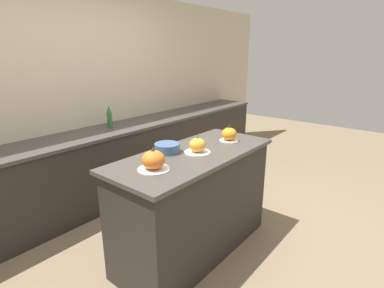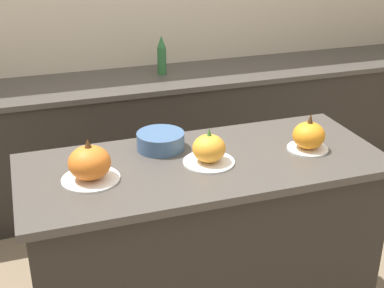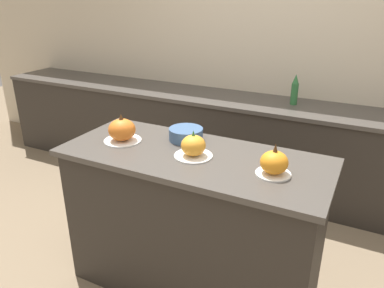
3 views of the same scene
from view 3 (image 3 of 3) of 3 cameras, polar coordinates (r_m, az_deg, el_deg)
name	(u,v)px [view 3 (image 3 of 3)]	position (r m, az deg, el deg)	size (l,w,h in m)	color
ground_plane	(193,283)	(2.70, 0.13, -20.47)	(12.00, 12.00, 0.00)	#847056
wall_back	(278,57)	(3.71, 13.02, 12.79)	(8.00, 0.06, 2.50)	beige
kitchen_island	(193,224)	(2.40, 0.14, -12.03)	(1.58, 0.67, 0.96)	#2D2823
back_counter	(262,147)	(3.62, 10.59, -0.52)	(6.00, 0.60, 0.89)	#2D2823
pumpkin_cake_left	(122,131)	(2.37, -10.62, 2.01)	(0.23, 0.23, 0.18)	white
pumpkin_cake_center	(193,147)	(2.12, 0.20, -0.43)	(0.22, 0.22, 0.16)	white
pumpkin_cake_right	(274,163)	(1.95, 12.39, -2.90)	(0.18, 0.18, 0.17)	white
bottle_tall	(295,90)	(3.44, 15.38, 7.93)	(0.06, 0.06, 0.27)	#2D6B38
mixing_bowl	(186,134)	(2.36, -0.93, 1.51)	(0.21, 0.21, 0.08)	#3D5B84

